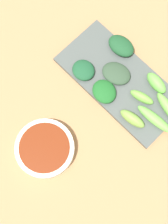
% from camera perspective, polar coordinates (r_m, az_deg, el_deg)
% --- Properties ---
extents(tabletop, '(2.10, 2.10, 0.02)m').
position_cam_1_polar(tabletop, '(0.82, -0.44, -0.82)').
color(tabletop, '#A4774E').
rests_on(tabletop, ground).
extents(sauce_bowl, '(0.14, 0.14, 0.03)m').
position_cam_1_polar(sauce_bowl, '(0.78, -6.61, -6.20)').
color(sauce_bowl, silver).
rests_on(sauce_bowl, tabletop).
extents(serving_plate, '(0.15, 0.32, 0.01)m').
position_cam_1_polar(serving_plate, '(0.83, 6.18, 5.17)').
color(serving_plate, '#484F4D').
rests_on(serving_plate, tabletop).
extents(broccoli_leafy_0, '(0.07, 0.07, 0.02)m').
position_cam_1_polar(broccoli_leafy_0, '(0.80, 3.37, 3.56)').
color(broccoli_leafy_0, '#1B5B23').
rests_on(broccoli_leafy_0, serving_plate).
extents(broccoli_stalk_1, '(0.03, 0.10, 0.02)m').
position_cam_1_polar(broccoli_stalk_1, '(0.80, 11.88, -1.18)').
color(broccoli_stalk_1, '#68B248').
rests_on(broccoli_stalk_1, serving_plate).
extents(broccoli_stalk_2, '(0.04, 0.06, 0.03)m').
position_cam_1_polar(broccoli_stalk_2, '(0.81, 9.77, 2.49)').
color(broccoli_stalk_2, '#6CAE41').
rests_on(broccoli_stalk_2, serving_plate).
extents(broccoli_leafy_3, '(0.07, 0.08, 0.02)m').
position_cam_1_polar(broccoli_leafy_3, '(0.82, 5.50, 6.52)').
color(broccoli_leafy_3, '#2F4631').
rests_on(broccoli_leafy_3, serving_plate).
extents(broccoli_stalk_4, '(0.03, 0.07, 0.03)m').
position_cam_1_polar(broccoli_stalk_4, '(0.79, 8.20, -1.13)').
color(broccoli_stalk_4, '#73A142').
rests_on(broccoli_stalk_4, serving_plate).
extents(broccoli_leafy_6, '(0.05, 0.07, 0.03)m').
position_cam_1_polar(broccoli_leafy_6, '(0.85, 6.32, 11.09)').
color(broccoli_leafy_6, '#1B4927').
rests_on(broccoli_leafy_6, serving_plate).
extents(broccoli_leafy_7, '(0.05, 0.06, 0.02)m').
position_cam_1_polar(broccoli_leafy_7, '(0.82, -0.10, 7.11)').
color(broccoli_leafy_7, '#1A4B2C').
rests_on(broccoli_leafy_7, serving_plate).
extents(broccoli_stalk_8, '(0.04, 0.06, 0.03)m').
position_cam_1_polar(broccoli_stalk_8, '(0.82, 12.17, 4.83)').
color(broccoli_stalk_8, '#64B447').
rests_on(broccoli_stalk_8, serving_plate).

